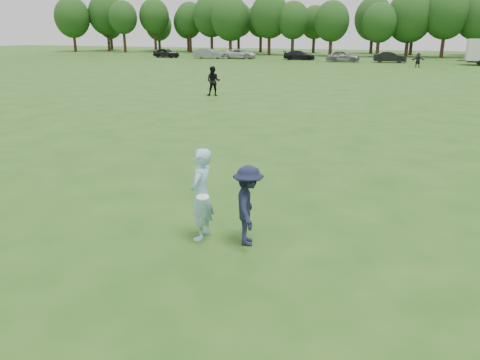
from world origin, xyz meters
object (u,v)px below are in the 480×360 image
Objects in this scene: thrower at (201,195)px; car_e at (343,56)px; defender at (248,206)px; car_d at (299,55)px; car_f at (390,57)px; player_far_a at (213,81)px; player_far_d at (418,60)px; car_c at (239,54)px; car_a at (166,53)px; car_b at (208,53)px.

car_e is (-5.03, 59.55, -0.24)m from thrower.
car_e is at bearing -12.67° from defender.
car_f is at bearing -103.93° from car_d.
player_far_a is at bearing 177.62° from car_d.
player_far_a is 1.17× the size of player_far_d.
car_a is at bearing 90.84° from car_c.
thrower is 1.20× the size of player_far_d.
car_c is 1.13× the size of car_d.
defender is at bearing -159.47° from car_b.
car_b reaches higher than car_c.
car_b is (-26.88, 60.23, -0.10)m from defender.
car_b is (-30.59, 7.76, -0.08)m from player_far_d.
defender is 0.88× the size of player_far_a.
car_f is at bearing 176.05° from thrower.
defender is at bearing -142.49° from car_a.
car_e reaches higher than car_b.
thrower is at bearing -178.52° from car_e.
car_d is at bearing 80.09° from car_f.
thrower is 0.47× the size of car_f.
player_far_a reaches higher than player_far_d.
player_far_a is 42.50m from car_b.
player_far_d reaches higher than car_c.
player_far_d is 27.42m from car_c.
car_a is 34.41m from car_f.
car_b is at bearing 86.92° from car_f.
thrower is at bearing -143.28° from car_a.
player_far_d is 0.37× the size of car_e.
car_f is at bearing -18.69° from defender.
thrower reaches higher than player_far_a.
player_far_a is at bearing -139.89° from car_a.
thrower is 65.61m from car_b.
thrower is 0.47× the size of car_a.
player_far_d is (4.76, 52.55, -0.17)m from thrower.
defender is 63.04m from car_d.
car_d is 1.07× the size of car_f.
car_f reaches higher than car_d.
player_far_d is (13.44, 31.13, -0.15)m from player_far_a.
defender is 60.09m from car_f.
car_d is at bearing 141.48° from player_far_d.
player_far_d is 31.56m from car_b.
car_f is at bearing -98.54° from car_c.
player_far_d is at bearing 172.05° from thrower.
car_f is (6.27, 0.62, -0.07)m from car_e.
thrower reaches higher than car_e.
thrower is at bearing 176.06° from car_f.
defender reaches higher than car_a.
car_b is at bearing 84.55° from car_e.
player_far_a is 0.38× the size of car_c.
car_a is 28.15m from car_e.
car_c is 22.42m from car_f.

